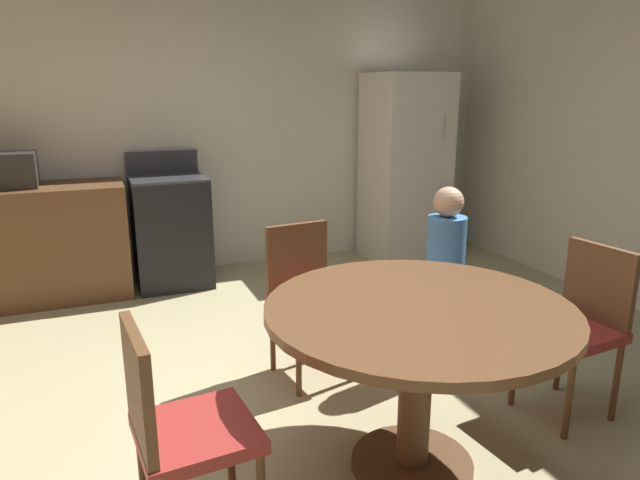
% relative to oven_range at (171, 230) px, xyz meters
% --- Properties ---
extents(ground_plane, '(14.00, 14.00, 0.00)m').
position_rel_oven_range_xyz_m(ground_plane, '(0.31, -2.51, -0.47)').
color(ground_plane, tan).
extents(wall_back, '(6.01, 0.12, 2.70)m').
position_rel_oven_range_xyz_m(wall_back, '(0.31, 0.40, 0.88)').
color(wall_back, silver).
rests_on(wall_back, ground).
extents(oven_range, '(0.60, 0.60, 1.10)m').
position_rel_oven_range_xyz_m(oven_range, '(0.00, 0.00, 0.00)').
color(oven_range, black).
rests_on(oven_range, ground).
extents(refrigerator, '(0.68, 0.68, 1.76)m').
position_rel_oven_range_xyz_m(refrigerator, '(2.21, -0.05, 0.41)').
color(refrigerator, silver).
rests_on(refrigerator, ground).
extents(microwave, '(0.44, 0.32, 0.26)m').
position_rel_oven_range_xyz_m(microwave, '(-1.17, -0.00, 0.56)').
color(microwave, '#2D2B28').
rests_on(microwave, kitchen_counter).
extents(dining_table, '(1.27, 1.27, 0.76)m').
position_rel_oven_range_xyz_m(dining_table, '(0.62, -2.90, 0.14)').
color(dining_table, brown).
rests_on(dining_table, ground).
extents(chair_east, '(0.44, 0.44, 0.87)m').
position_rel_oven_range_xyz_m(chair_east, '(1.62, -2.80, 0.03)').
color(chair_east, brown).
rests_on(chair_east, ground).
extents(chair_north, '(0.44, 0.44, 0.87)m').
position_rel_oven_range_xyz_m(chair_north, '(0.50, -1.90, 0.03)').
color(chair_north, brown).
rests_on(chair_north, ground).
extents(chair_west, '(0.43, 0.43, 0.87)m').
position_rel_oven_range_xyz_m(chair_west, '(-0.38, -2.99, 0.03)').
color(chair_west, brown).
rests_on(chair_west, ground).
extents(person_child, '(0.31, 0.31, 1.09)m').
position_rel_oven_range_xyz_m(person_child, '(1.26, -2.15, 0.11)').
color(person_child, '#3D4C84').
rests_on(person_child, ground).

